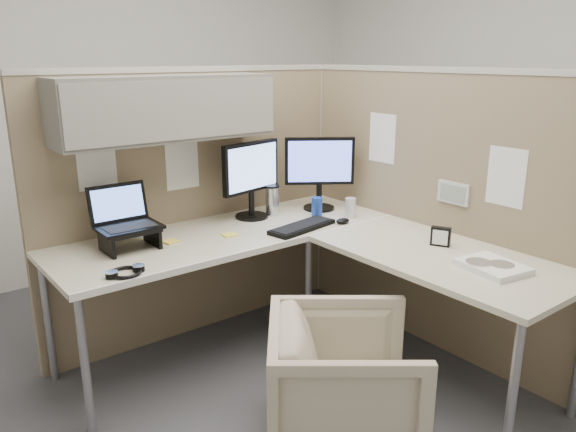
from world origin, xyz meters
TOP-DOWN VIEW (x-y plane):
  - ground at (0.00, 0.00)m, footprint 4.50×4.50m
  - partition_back at (-0.22, 0.83)m, footprint 2.00×0.36m
  - partition_right at (0.90, -0.07)m, footprint 0.07×2.03m
  - desk at (0.12, 0.13)m, footprint 2.00×1.98m
  - office_chair at (-0.17, -0.50)m, footprint 0.87×0.88m
  - monitor_left at (0.16, 0.69)m, footprint 0.44×0.20m
  - monitor_right at (0.61, 0.58)m, footprint 0.38×0.28m
  - laptop_station at (-0.66, 0.62)m, footprint 0.31×0.26m
  - keyboard at (0.25, 0.32)m, footprint 0.45×0.22m
  - mouse at (0.51, 0.25)m, footprint 0.09×0.06m
  - travel_mug at (0.30, 0.66)m, footprint 0.09×0.09m
  - soda_can_green at (0.64, 0.33)m, footprint 0.07×0.07m
  - soda_can_silver at (0.49, 0.46)m, footprint 0.07×0.07m
  - sticky_note_d at (-0.14, 0.47)m, footprint 0.08×0.08m
  - sticky_note_c at (-0.45, 0.57)m, footprint 0.09×0.09m
  - headphones at (-0.82, 0.27)m, footprint 0.18×0.15m
  - paper_stack at (0.55, -0.72)m, footprint 0.27×0.32m
  - desk_clock at (0.64, -0.36)m, footprint 0.08×0.11m

SIDE VIEW (x-z plane):
  - ground at x=0.00m, z-range 0.00..0.00m
  - office_chair at x=-0.17m, z-range 0.00..0.66m
  - desk at x=0.12m, z-range 0.32..1.05m
  - sticky_note_d at x=-0.14m, z-range 0.73..0.74m
  - sticky_note_c at x=-0.45m, z-range 0.73..0.74m
  - keyboard at x=0.25m, z-range 0.73..0.75m
  - headphones at x=-0.82m, z-range 0.73..0.76m
  - paper_stack at x=0.55m, z-range 0.73..0.76m
  - mouse at x=0.51m, z-range 0.73..0.76m
  - desk_clock at x=0.64m, z-range 0.73..0.83m
  - soda_can_green at x=0.64m, z-range 0.73..0.85m
  - soda_can_silver at x=0.49m, z-range 0.73..0.85m
  - partition_right at x=0.90m, z-range 0.00..1.63m
  - travel_mug at x=0.30m, z-range 0.73..0.92m
  - laptop_station at x=-0.66m, z-range 0.69..1.01m
  - monitor_left at x=0.16m, z-range 0.77..1.24m
  - monitor_right at x=0.61m, z-range 0.77..1.24m
  - partition_back at x=-0.22m, z-range 0.28..1.91m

